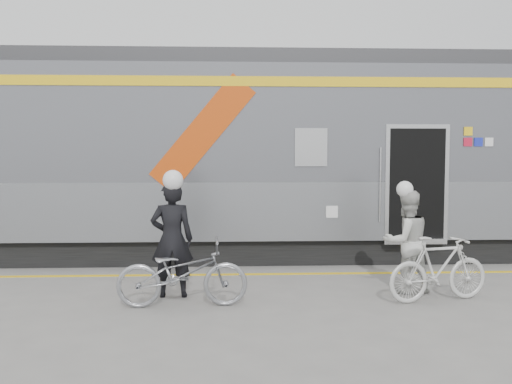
{
  "coord_description": "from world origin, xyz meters",
  "views": [
    {
      "loc": [
        0.2,
        -7.28,
        2.12
      ],
      "look_at": [
        0.59,
        1.6,
        1.5
      ],
      "focal_mm": 38.0,
      "sensor_mm": 36.0,
      "label": 1
    }
  ],
  "objects": [
    {
      "name": "bicycle_left",
      "position": [
        -0.5,
        0.17,
        0.47
      ],
      "size": [
        1.84,
        0.72,
        0.95
      ],
      "primitive_type": "imported",
      "rotation": [
        0.0,
        0.0,
        1.62
      ],
      "color": "#929499",
      "rests_on": "ground"
    },
    {
      "name": "train",
      "position": [
        1.47,
        4.19,
        2.05
      ],
      "size": [
        24.0,
        3.17,
        4.1
      ],
      "color": "black",
      "rests_on": "ground"
    },
    {
      "name": "helmet_man",
      "position": [
        -0.7,
        0.72,
        1.87
      ],
      "size": [
        0.3,
        0.3,
        0.3
      ],
      "primitive_type": "sphere",
      "color": "white",
      "rests_on": "man"
    },
    {
      "name": "helmet_woman",
      "position": [
        2.87,
        0.84,
        1.7
      ],
      "size": [
        0.25,
        0.25,
        0.25
      ],
      "primitive_type": "sphere",
      "color": "white",
      "rests_on": "woman"
    },
    {
      "name": "man",
      "position": [
        -0.7,
        0.72,
        0.86
      ],
      "size": [
        0.65,
        0.44,
        1.72
      ],
      "primitive_type": "imported",
      "rotation": [
        0.0,
        0.0,
        3.19
      ],
      "color": "black",
      "rests_on": "ground"
    },
    {
      "name": "safety_strip",
      "position": [
        0.0,
        2.15,
        0.0
      ],
      "size": [
        24.0,
        0.12,
        0.01
      ],
      "primitive_type": "cube",
      "color": "yellow",
      "rests_on": "ground"
    },
    {
      "name": "woman",
      "position": [
        2.87,
        0.84,
        0.79
      ],
      "size": [
        0.88,
        0.75,
        1.57
      ],
      "primitive_type": "imported",
      "rotation": [
        0.0,
        0.0,
        3.37
      ],
      "color": "beige",
      "rests_on": "ground"
    },
    {
      "name": "ground",
      "position": [
        0.0,
        0.0,
        0.0
      ],
      "size": [
        90.0,
        90.0,
        0.0
      ],
      "primitive_type": "plane",
      "color": "slate",
      "rests_on": "ground"
    },
    {
      "name": "bicycle_right",
      "position": [
        3.17,
        0.29,
        0.48
      ],
      "size": [
        1.64,
        0.79,
        0.95
      ],
      "primitive_type": "imported",
      "rotation": [
        0.0,
        0.0,
        1.8
      ],
      "color": "beige",
      "rests_on": "ground"
    }
  ]
}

